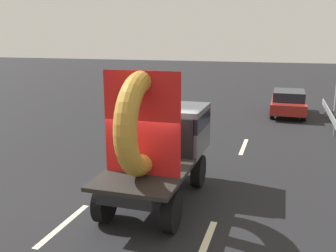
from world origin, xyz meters
name	(u,v)px	position (x,y,z in m)	size (l,w,h in m)	color
ground_plane	(143,203)	(0.00, 0.00, 0.00)	(120.00, 120.00, 0.00)	black
flatbed_truck	(161,137)	(0.32, 0.64, 1.74)	(2.02, 4.67, 3.68)	black
distant_sedan	(288,102)	(3.78, 13.58, 0.77)	(1.87, 4.37, 1.43)	black
lane_dash_left_near	(63,225)	(-1.41, -1.72, 0.00)	(2.24, 0.16, 0.01)	beige
lane_dash_left_far	(167,138)	(-1.41, 6.70, 0.00)	(2.65, 0.16, 0.01)	beige
lane_dash_right_far	(244,147)	(2.05, 6.31, 0.00)	(2.37, 0.16, 0.01)	beige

